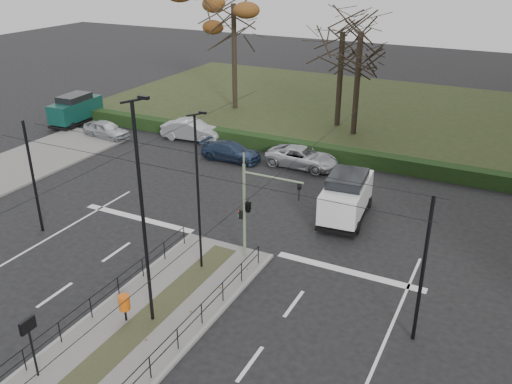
# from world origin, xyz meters

# --- Properties ---
(ground) EXTENTS (140.00, 140.00, 0.00)m
(ground) POSITION_xyz_m (0.00, 0.00, 0.00)
(ground) COLOR black
(ground) RESTS_ON ground
(median_island) EXTENTS (4.40, 15.00, 0.14)m
(median_island) POSITION_xyz_m (0.00, -2.50, 0.07)
(median_island) COLOR #615F5C
(median_island) RESTS_ON ground
(park) EXTENTS (38.00, 26.00, 0.10)m
(park) POSITION_xyz_m (-6.00, 32.00, 0.05)
(park) COLOR #253118
(park) RESTS_ON ground
(hedge) EXTENTS (38.00, 1.00, 1.00)m
(hedge) POSITION_xyz_m (-6.00, 18.60, 0.50)
(hedge) COLOR black
(hedge) RESTS_ON ground
(median_railing) EXTENTS (4.14, 13.24, 0.92)m
(median_railing) POSITION_xyz_m (0.00, -2.60, 0.98)
(median_railing) COLOR black
(median_railing) RESTS_ON median_island
(catenary) EXTENTS (20.00, 34.00, 6.00)m
(catenary) POSITION_xyz_m (0.00, 1.62, 3.42)
(catenary) COLOR black
(catenary) RESTS_ON ground
(traffic_light) EXTENTS (3.20, 1.78, 4.66)m
(traffic_light) POSITION_xyz_m (1.42, 4.35, 2.85)
(traffic_light) COLOR gray
(traffic_light) RESTS_ON median_island
(litter_bin) EXTENTS (0.45, 0.45, 1.14)m
(litter_bin) POSITION_xyz_m (-0.73, -2.13, 0.96)
(litter_bin) COLOR black
(litter_bin) RESTS_ON median_island
(info_panel) EXTENTS (0.13, 0.61, 2.35)m
(info_panel) POSITION_xyz_m (-1.51, -5.89, 1.98)
(info_panel) COLOR black
(info_panel) RESTS_ON median_island
(streetlamp_median_near) EXTENTS (0.76, 0.15, 9.04)m
(streetlamp_median_near) POSITION_xyz_m (0.18, -1.61, 4.74)
(streetlamp_median_near) COLOR black
(streetlamp_median_near) RESTS_ON median_island
(streetlamp_median_far) EXTENTS (0.62, 0.13, 7.40)m
(streetlamp_median_far) POSITION_xyz_m (-0.15, 2.57, 3.90)
(streetlamp_median_far) COLOR black
(streetlamp_median_far) RESTS_ON median_island
(parked_car_first) EXTENTS (4.13, 2.03, 1.35)m
(parked_car_first) POSITION_xyz_m (-16.77, 15.39, 0.68)
(parked_car_first) COLOR #B1B5B9
(parked_car_first) RESTS_ON ground
(parked_car_second) EXTENTS (4.83, 2.12, 1.54)m
(parked_car_second) POSITION_xyz_m (-10.60, 18.00, 0.77)
(parked_car_second) COLOR #B1B5B9
(parked_car_second) RESTS_ON ground
(parked_car_third) EXTENTS (4.35, 1.82, 1.26)m
(parked_car_third) POSITION_xyz_m (-5.79, 15.53, 0.63)
(parked_car_third) COLOR #1E2D47
(parked_car_third) RESTS_ON ground
(parked_car_fourth) EXTENTS (4.94, 2.35, 1.36)m
(parked_car_fourth) POSITION_xyz_m (-0.88, 16.53, 0.68)
(parked_car_fourth) COLOR #B1B5B9
(parked_car_fourth) RESTS_ON ground
(white_van) EXTENTS (2.58, 5.05, 2.57)m
(white_van) POSITION_xyz_m (4.10, 10.57, 1.33)
(white_van) COLOR white
(white_van) RESTS_ON ground
(green_van) EXTENTS (2.27, 5.08, 2.50)m
(green_van) POSITION_xyz_m (-21.49, 17.16, 1.30)
(green_van) COLOR #0C352E
(green_van) RESTS_ON ground
(rust_tree) EXTENTS (8.12, 8.12, 11.98)m
(rust_tree) POSITION_xyz_m (-11.85, 27.20, 9.19)
(rust_tree) COLOR black
(rust_tree) RESTS_ON park
(bare_tree_center) EXTENTS (5.96, 5.96, 9.98)m
(bare_tree_center) POSITION_xyz_m (-1.74, 26.33, 7.05)
(bare_tree_center) COLOR black
(bare_tree_center) RESTS_ON park
(bare_tree_near) EXTENTS (5.43, 5.43, 10.41)m
(bare_tree_near) POSITION_xyz_m (0.14, 24.81, 7.35)
(bare_tree_near) COLOR black
(bare_tree_near) RESTS_ON park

